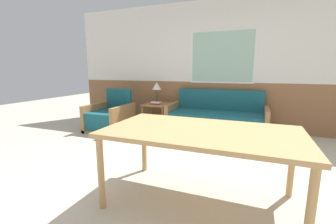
{
  "coord_description": "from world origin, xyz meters",
  "views": [
    {
      "loc": [
        0.64,
        -2.31,
        1.27
      ],
      "look_at": [
        -0.74,
        1.2,
        0.56
      ],
      "focal_mm": 24.0,
      "sensor_mm": 36.0,
      "label": 1
    }
  ],
  "objects_px": {
    "couch": "(216,120)",
    "table_lamp": "(157,87)",
    "side_table": "(157,107)",
    "armchair": "(110,118)",
    "dining_table": "(201,136)"
  },
  "relations": [
    {
      "from": "couch",
      "to": "table_lamp",
      "type": "height_order",
      "value": "table_lamp"
    },
    {
      "from": "couch",
      "to": "side_table",
      "type": "bearing_deg",
      "value": 178.05
    },
    {
      "from": "armchair",
      "to": "table_lamp",
      "type": "distance_m",
      "value": 1.22
    },
    {
      "from": "couch",
      "to": "side_table",
      "type": "xyz_separation_m",
      "value": [
        -1.33,
        0.05,
        0.18
      ]
    },
    {
      "from": "couch",
      "to": "dining_table",
      "type": "xyz_separation_m",
      "value": [
        0.27,
        -2.49,
        0.4
      ]
    },
    {
      "from": "couch",
      "to": "side_table",
      "type": "distance_m",
      "value": 1.35
    },
    {
      "from": "side_table",
      "to": "table_lamp",
      "type": "distance_m",
      "value": 0.45
    },
    {
      "from": "armchair",
      "to": "side_table",
      "type": "relative_size",
      "value": 1.62
    },
    {
      "from": "couch",
      "to": "table_lamp",
      "type": "distance_m",
      "value": 1.51
    },
    {
      "from": "armchair",
      "to": "dining_table",
      "type": "xyz_separation_m",
      "value": [
        2.41,
        -1.93,
        0.41
      ]
    },
    {
      "from": "dining_table",
      "to": "couch",
      "type": "bearing_deg",
      "value": 96.15
    },
    {
      "from": "couch",
      "to": "armchair",
      "type": "height_order",
      "value": "couch"
    },
    {
      "from": "couch",
      "to": "table_lamp",
      "type": "bearing_deg",
      "value": 174.16
    },
    {
      "from": "armchair",
      "to": "table_lamp",
      "type": "relative_size",
      "value": 1.86
    },
    {
      "from": "couch",
      "to": "armchair",
      "type": "bearing_deg",
      "value": -165.21
    }
  ]
}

